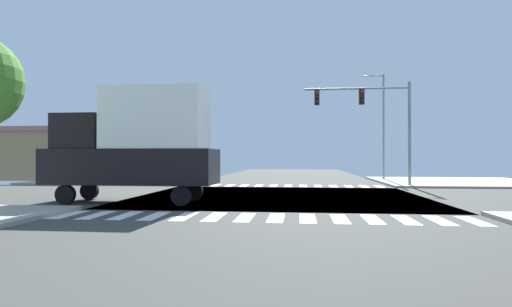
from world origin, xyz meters
TOP-DOWN VIEW (x-y plane):
  - ground at (0.00, 0.00)m, footprint 90.00×90.00m
  - sidewalk_corner_ne at (13.00, 12.00)m, footprint 12.00×12.00m
  - sidewalk_corner_nw at (-13.00, 12.00)m, footprint 12.00×12.00m
  - crosswalk_near at (-0.25, -7.30)m, footprint 13.50×2.00m
  - crosswalk_far at (-0.25, 7.30)m, footprint 13.50×2.00m
  - traffic_signal_mast at (5.55, 7.14)m, footprint 6.91×0.55m
  - street_lamp at (7.73, 14.33)m, footprint 1.78×0.32m
  - bank_building at (-19.96, 14.70)m, footprint 13.24×8.38m
  - box_truck_crossing_2 at (-5.92, -3.50)m, footprint 7.20×2.40m

SIDE VIEW (x-z plane):
  - ground at x=0.00m, z-range -0.05..0.00m
  - crosswalk_near at x=-0.25m, z-range 0.00..0.01m
  - crosswalk_far at x=-0.25m, z-range 0.00..0.01m
  - sidewalk_corner_ne at x=13.00m, z-range 0.00..0.14m
  - sidewalk_corner_nw at x=-13.00m, z-range 0.00..0.14m
  - bank_building at x=-19.96m, z-range 0.01..4.50m
  - box_truck_crossing_2 at x=-5.92m, z-range 0.14..4.99m
  - traffic_signal_mast at x=5.55m, z-range 1.65..8.54m
  - street_lamp at x=7.73m, z-range 0.80..9.62m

